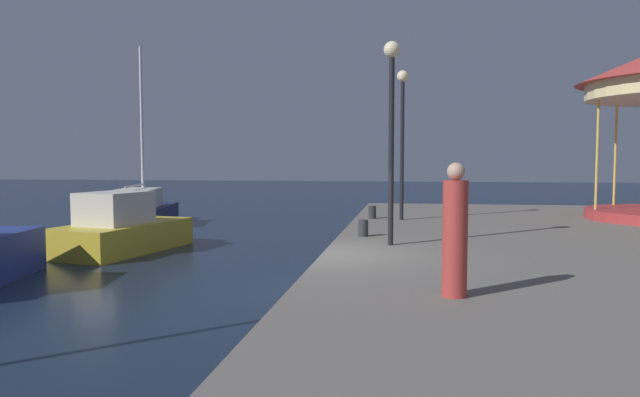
% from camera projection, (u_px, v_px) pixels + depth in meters
% --- Properties ---
extents(ground_plane, '(120.00, 120.00, 0.00)m').
position_uv_depth(ground_plane, '(322.00, 293.00, 11.62)').
color(ground_plane, '#162338').
extents(motorboat_yellow, '(2.80, 4.58, 1.75)m').
position_uv_depth(motorboat_yellow, '(121.00, 230.00, 16.81)').
color(motorboat_yellow, gold).
rests_on(motorboat_yellow, ground).
extents(sailboat_navy, '(3.29, 6.38, 7.25)m').
position_uv_depth(sailboat_navy, '(139.00, 212.00, 23.30)').
color(sailboat_navy, '#19214C').
rests_on(sailboat_navy, ground).
extents(lamp_post_near_edge, '(0.36, 0.36, 4.39)m').
position_uv_depth(lamp_post_near_edge, '(392.00, 107.00, 12.51)').
color(lamp_post_near_edge, black).
rests_on(lamp_post_near_edge, quay_dock).
extents(lamp_post_mid_promenade, '(0.36, 0.36, 4.58)m').
position_uv_depth(lamp_post_mid_promenade, '(402.00, 119.00, 17.84)').
color(lamp_post_mid_promenade, black).
rests_on(lamp_post_mid_promenade, quay_dock).
extents(bollard_north, '(0.24, 0.24, 0.40)m').
position_uv_depth(bollard_north, '(363.00, 228.00, 14.13)').
color(bollard_north, '#2D2D33').
rests_on(bollard_north, quay_dock).
extents(bollard_center, '(0.24, 0.24, 0.40)m').
position_uv_depth(bollard_center, '(372.00, 212.00, 18.42)').
color(bollard_center, '#2D2D33').
rests_on(bollard_center, quay_dock).
extents(person_far_corner, '(0.34, 0.34, 1.82)m').
position_uv_depth(person_far_corner, '(455.00, 234.00, 7.88)').
color(person_far_corner, '#B23833').
rests_on(person_far_corner, quay_dock).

